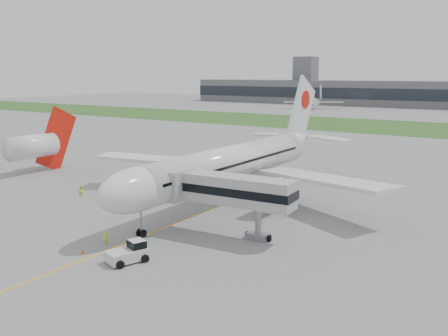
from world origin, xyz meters
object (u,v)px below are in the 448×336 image
Objects in this scene: ground_crew_near at (106,238)px; neighbor_aircraft at (35,146)px; airliner at (235,162)px; pushback_tug at (130,252)px; jet_bridge at (223,190)px.

ground_crew_near is 45.97m from neighbor_aircraft.
neighbor_aircraft is (-41.77, -2.52, -0.63)m from airliner.
airliner reaches higher than pushback_tug.
jet_bridge is 1.00× the size of neighbor_aircraft.
pushback_tug is at bearing -109.48° from jet_bridge.
airliner is at bearing 113.76° from jet_bridge.
airliner is 33.57× the size of ground_crew_near.
jet_bridge is at bearing -15.11° from neighbor_aircraft.
airliner is at bearing 119.13° from pushback_tug.
neighbor_aircraft is (-40.45, 21.42, 4.22)m from ground_crew_near.
jet_bridge is 9.69× the size of ground_crew_near.
neighbor_aircraft is at bearing 162.91° from jet_bridge.
pushback_tug reaches higher than ground_crew_near.
neighbor_aircraft is at bearing 173.06° from pushback_tug.
pushback_tug is (4.10, -26.01, -4.74)m from airliner.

